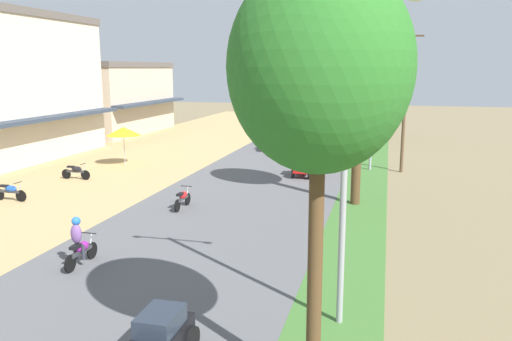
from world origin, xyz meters
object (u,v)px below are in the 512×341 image
(median_tree_third, at_px, (379,74))
(motorbike_foreground_rider, at_px, (79,243))
(parked_motorbike_fourth, at_px, (76,171))
(median_tree_second, at_px, (361,34))
(streetlamp_far, at_px, (377,91))
(car_sedan_blue, at_px, (271,142))
(median_tree_nearest, at_px, (320,69))
(vendor_umbrella, at_px, (123,131))
(car_hatchback_red, at_px, (303,165))
(streetlamp_near, at_px, (345,141))
(car_hatchback_black, at_px, (160,337))
(motorbike_ahead_second, at_px, (183,198))
(utility_pole_near, at_px, (405,98))
(streetlamp_farthest, at_px, (379,85))
(streetlamp_mid, at_px, (373,92))
(parked_motorbike_third, at_px, (10,191))

(median_tree_third, bearing_deg, motorbike_foreground_rider, -103.99)
(parked_motorbike_fourth, relative_size, median_tree_second, 0.18)
(streetlamp_far, relative_size, motorbike_foreground_rider, 4.32)
(parked_motorbike_fourth, xyz_separation_m, car_sedan_blue, (8.44, 13.28, 0.19))
(car_sedan_blue, height_order, motorbike_foreground_rider, motorbike_foreground_rider)
(median_tree_nearest, bearing_deg, vendor_umbrella, 125.93)
(median_tree_third, distance_m, car_hatchback_red, 18.98)
(vendor_umbrella, relative_size, motorbike_foreground_rider, 1.40)
(car_hatchback_red, relative_size, motorbike_foreground_rider, 1.11)
(vendor_umbrella, relative_size, streetlamp_near, 0.32)
(parked_motorbike_fourth, bearing_deg, car_hatchback_black, -52.36)
(parked_motorbike_fourth, relative_size, motorbike_ahead_second, 1.00)
(vendor_umbrella, bearing_deg, median_tree_second, -22.39)
(streetlamp_near, xyz_separation_m, utility_pole_near, (1.90, 20.60, -0.10))
(parked_motorbike_fourth, distance_m, vendor_umbrella, 5.01)
(median_tree_third, bearing_deg, vendor_umbrella, -132.23)
(streetlamp_farthest, height_order, car_hatchback_black, streetlamp_farthest)
(median_tree_third, distance_m, streetlamp_mid, 14.77)
(car_sedan_blue, bearing_deg, streetlamp_far, 23.45)
(streetlamp_far, height_order, car_sedan_blue, streetlamp_far)
(streetlamp_farthest, distance_m, motorbike_foreground_rider, 39.29)
(streetlamp_farthest, bearing_deg, streetlamp_mid, -90.00)
(parked_motorbike_third, height_order, streetlamp_far, streetlamp_far)
(vendor_umbrella, xyz_separation_m, streetlamp_mid, (15.61, 2.45, 2.60))
(median_tree_third, height_order, motorbike_ahead_second, median_tree_third)
(parked_motorbike_third, xyz_separation_m, car_sedan_blue, (8.66, 18.43, 0.19))
(median_tree_third, bearing_deg, streetlamp_mid, -89.99)
(median_tree_nearest, bearing_deg, parked_motorbike_fourth, 133.94)
(streetlamp_near, xyz_separation_m, streetlamp_far, (0.00, 30.14, -0.09))
(parked_motorbike_third, distance_m, streetlamp_far, 27.57)
(utility_pole_near, bearing_deg, car_sedan_blue, 147.36)
(streetlamp_mid, xyz_separation_m, car_hatchback_black, (-3.49, -23.59, -4.16))
(parked_motorbike_third, xyz_separation_m, median_tree_third, (16.41, 27.01, 5.30))
(streetlamp_far, bearing_deg, streetlamp_farthest, 90.00)
(car_sedan_blue, xyz_separation_m, motorbike_ahead_second, (-0.12, -17.71, -0.17))
(car_sedan_blue, height_order, motorbike_ahead_second, car_sedan_blue)
(median_tree_second, bearing_deg, car_sedan_blue, 116.36)
(car_hatchback_black, distance_m, car_sedan_blue, 30.05)
(car_hatchback_red, relative_size, car_sedan_blue, 0.89)
(parked_motorbike_fourth, distance_m, utility_pole_near, 19.83)
(vendor_umbrella, distance_m, streetlamp_farthest, 26.87)
(median_tree_nearest, xyz_separation_m, car_sedan_blue, (-7.50, 29.82, -5.55))
(motorbike_foreground_rider, bearing_deg, car_hatchback_red, 73.52)
(parked_motorbike_third, bearing_deg, car_hatchback_black, -41.22)
(median_tree_nearest, xyz_separation_m, streetlamp_far, (0.25, 33.18, -1.75))
(utility_pole_near, relative_size, motorbike_foreground_rider, 4.82)
(parked_motorbike_third, bearing_deg, vendor_umbrella, 85.35)
(parked_motorbike_fourth, height_order, motorbike_ahead_second, motorbike_ahead_second)
(median_tree_third, relative_size, motorbike_foreground_rider, 4.54)
(median_tree_nearest, bearing_deg, median_tree_second, 90.46)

